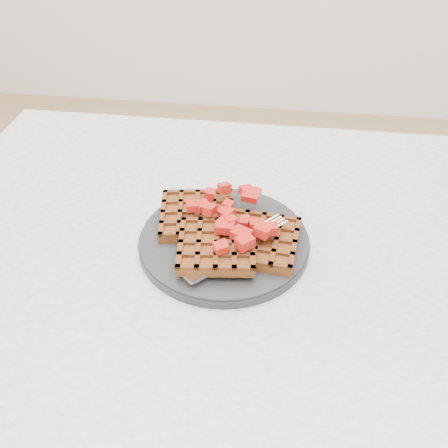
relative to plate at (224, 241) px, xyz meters
name	(u,v)px	position (x,y,z in m)	size (l,w,h in m)	color
table	(297,316)	(0.12, -0.02, -0.12)	(1.20, 0.80, 0.75)	silver
plate	(224,241)	(0.00, 0.00, 0.00)	(0.25, 0.25, 0.02)	black
waffles	(224,233)	(0.00, 0.00, 0.02)	(0.22, 0.19, 0.03)	brown
strawberry_pile	(224,216)	(0.00, 0.00, 0.05)	(0.15, 0.15, 0.02)	#9F0F0C
fork	(245,250)	(0.03, -0.03, 0.02)	(0.02, 0.18, 0.02)	silver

